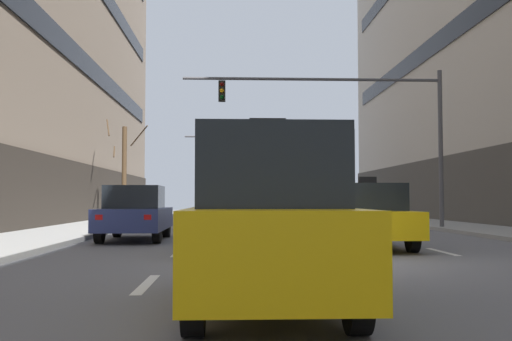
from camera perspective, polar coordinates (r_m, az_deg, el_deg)
ground_plane at (r=11.90m, az=6.79°, el=-8.85°), size 120.00×120.00×0.00m
lane_stripe_l1_s3 at (r=8.86m, az=-10.69°, el=-10.87°), size 0.16×2.00×0.01m
lane_stripe_l1_s4 at (r=13.80m, az=-7.68°, el=-7.99°), size 0.16×2.00×0.01m
lane_stripe_l1_s5 at (r=18.77m, az=-6.27°, el=-6.63°), size 0.16×2.00×0.01m
lane_stripe_l1_s6 at (r=23.75m, az=-5.46°, el=-5.83°), size 0.16×2.00×0.01m
lane_stripe_l1_s7 at (r=28.74m, az=-4.93°, el=-5.31°), size 0.16×2.00×0.01m
lane_stripe_l1_s8 at (r=33.73m, az=-4.56°, el=-4.95°), size 0.16×2.00×0.01m
lane_stripe_l1_s9 at (r=38.72m, az=-4.28°, el=-4.68°), size 0.16×2.00×0.01m
lane_stripe_l1_s10 at (r=43.72m, az=-4.07°, el=-4.47°), size 0.16×2.00×0.01m
lane_stripe_l2_s3 at (r=8.97m, az=9.91°, el=-10.78°), size 0.16×2.00×0.01m
lane_stripe_l2_s4 at (r=13.87m, az=5.45°, el=-7.98°), size 0.16×2.00×0.01m
lane_stripe_l2_s5 at (r=18.82m, az=3.35°, el=-6.63°), size 0.16×2.00×0.01m
lane_stripe_l2_s6 at (r=23.79m, az=2.14°, el=-5.84°), size 0.16×2.00×0.01m
lane_stripe_l2_s7 at (r=28.77m, az=1.34°, el=-5.32°), size 0.16×2.00×0.01m
lane_stripe_l2_s8 at (r=33.76m, az=0.78°, el=-4.96°), size 0.16×2.00×0.01m
lane_stripe_l2_s9 at (r=38.75m, az=0.37°, el=-4.68°), size 0.16×2.00×0.01m
lane_stripe_l2_s10 at (r=43.74m, az=0.05°, el=-4.47°), size 0.16×2.00×0.01m
lane_stripe_l3_s4 at (r=14.63m, az=17.81°, el=-7.59°), size 0.16×2.00×0.01m
lane_stripe_l3_s5 at (r=19.39m, az=12.67°, el=-6.46°), size 0.16×2.00×0.01m
lane_stripe_l3_s6 at (r=24.24m, az=9.58°, el=-5.75°), size 0.16×2.00×0.01m
lane_stripe_l3_s7 at (r=29.15m, az=7.53°, el=-5.27°), size 0.16×2.00×0.01m
lane_stripe_l3_s8 at (r=34.08m, az=6.07°, el=-4.92°), size 0.16×2.00×0.01m
lane_stripe_l3_s9 at (r=39.03m, az=4.98°, el=-4.66°), size 0.16×2.00×0.01m
lane_stripe_l3_s10 at (r=43.99m, az=4.14°, el=-4.46°), size 0.16×2.00×0.01m
taxi_driving_0 at (r=13.92m, az=-1.52°, el=-4.79°), size 1.79×4.21×1.74m
car_driving_1 at (r=18.20m, az=-11.72°, el=-4.14°), size 1.91×4.45×1.66m
taxi_driving_2 at (r=15.26m, az=10.76°, el=-4.43°), size 1.86×4.40×1.82m
taxi_driving_3 at (r=6.67m, az=1.11°, el=-4.99°), size 1.73×4.14×2.17m
traffic_signal_0 at (r=24.16m, az=10.13°, el=5.42°), size 10.61×0.35×6.41m
traffic_signal_1 at (r=40.63m, az=4.13°, el=1.65°), size 11.88×0.35×6.04m
street_tree_0 at (r=31.68m, az=-12.81°, el=0.00°), size 2.36×2.35×5.46m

